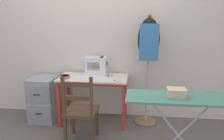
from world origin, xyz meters
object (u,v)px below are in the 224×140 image
(dress_form, at_px, (148,46))
(storage_box, at_px, (177,92))
(fabric_bowl, at_px, (65,77))
(wooden_chair, at_px, (81,111))
(ironing_board, at_px, (181,101))
(thread_spool_mid_table, at_px, (112,75))
(filing_cabinet, at_px, (45,98))
(scissors, at_px, (116,81))
(sewing_machine, at_px, (97,66))
(thread_spool_near_machine, at_px, (108,76))

(dress_form, height_order, storage_box, dress_form)
(fabric_bowl, xyz_separation_m, wooden_chair, (0.35, -0.46, -0.32))
(ironing_board, bearing_deg, thread_spool_mid_table, 127.81)
(fabric_bowl, distance_m, dress_form, 1.28)
(storage_box, bearing_deg, ironing_board, -2.53)
(dress_form, bearing_deg, fabric_bowl, -172.15)
(fabric_bowl, height_order, filing_cabinet, fabric_bowl)
(scissors, bearing_deg, sewing_machine, 135.09)
(scissors, relative_size, wooden_chair, 0.13)
(dress_form, relative_size, storage_box, 9.09)
(scissors, bearing_deg, ironing_board, -47.95)
(filing_cabinet, xyz_separation_m, dress_form, (1.59, 0.02, 0.84))
(sewing_machine, distance_m, wooden_chair, 0.84)
(wooden_chair, bearing_deg, scissors, 44.21)
(fabric_bowl, distance_m, wooden_chair, 0.66)
(thread_spool_near_machine, relative_size, filing_cabinet, 0.06)
(fabric_bowl, distance_m, filing_cabinet, 0.58)
(wooden_chair, bearing_deg, storage_box, -20.40)
(thread_spool_near_machine, xyz_separation_m, wooden_chair, (-0.27, -0.59, -0.31))
(sewing_machine, xyz_separation_m, storage_box, (1.00, -1.12, 0.01))
(fabric_bowl, relative_size, wooden_chair, 0.16)
(sewing_machine, distance_m, filing_cabinet, 0.98)
(ironing_board, xyz_separation_m, storage_box, (-0.05, 0.00, 0.09))
(sewing_machine, relative_size, thread_spool_near_machine, 8.02)
(sewing_machine, relative_size, filing_cabinet, 0.50)
(scissors, relative_size, filing_cabinet, 0.18)
(sewing_machine, bearing_deg, filing_cabinet, -172.09)
(thread_spool_mid_table, height_order, filing_cabinet, thread_spool_mid_table)
(ironing_board, bearing_deg, wooden_chair, 160.31)
(fabric_bowl, xyz_separation_m, storage_box, (1.43, -0.87, 0.12))
(scissors, xyz_separation_m, thread_spool_mid_table, (-0.09, 0.25, 0.02))
(storage_box, bearing_deg, scissors, 130.16)
(dress_form, xyz_separation_m, ironing_board, (0.29, -1.03, -0.40))
(fabric_bowl, distance_m, ironing_board, 1.71)
(filing_cabinet, bearing_deg, thread_spool_near_machine, -1.03)
(scissors, height_order, thread_spool_near_machine, thread_spool_near_machine)
(sewing_machine, height_order, dress_form, dress_form)
(fabric_bowl, bearing_deg, scissors, -4.98)
(scissors, bearing_deg, storage_box, -49.84)
(sewing_machine, relative_size, storage_box, 1.89)
(sewing_machine, distance_m, storage_box, 1.50)
(fabric_bowl, height_order, ironing_board, ironing_board)
(sewing_machine, xyz_separation_m, thread_spool_mid_table, (0.23, -0.08, -0.11))
(ironing_board, bearing_deg, dress_form, 105.58)
(thread_spool_near_machine, relative_size, dress_form, 0.03)
(scissors, height_order, thread_spool_mid_table, thread_spool_mid_table)
(wooden_chair, distance_m, dress_form, 1.29)
(thread_spool_mid_table, height_order, wooden_chair, wooden_chair)
(filing_cabinet, xyz_separation_m, ironing_board, (1.88, -1.01, 0.44))
(sewing_machine, bearing_deg, storage_box, -48.34)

